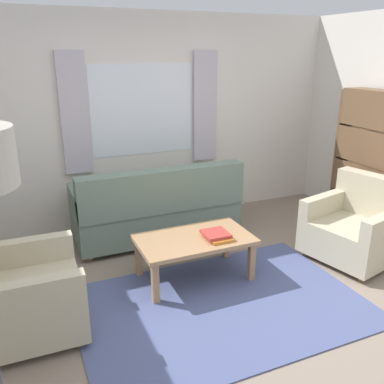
{
  "coord_description": "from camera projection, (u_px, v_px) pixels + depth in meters",
  "views": [
    {
      "loc": [
        -1.48,
        -2.75,
        2.13
      ],
      "look_at": [
        0.01,
        0.7,
        0.84
      ],
      "focal_mm": 38.48,
      "sensor_mm": 36.0,
      "label": 1
    }
  ],
  "objects": [
    {
      "name": "armchair_left",
      "position": [
        19.0,
        293.0,
        3.18
      ],
      "size": [
        0.83,
        0.85,
        0.88
      ],
      "rotation": [
        0.0,
        0.0,
        1.56
      ],
      "color": "#BCB293",
      "rests_on": "ground_plane"
    },
    {
      "name": "couch",
      "position": [
        157.0,
        209.0,
        4.85
      ],
      "size": [
        1.9,
        0.82,
        0.92
      ],
      "rotation": [
        0.0,
        0.0,
        3.14
      ],
      "color": "slate",
      "rests_on": "ground_plane"
    },
    {
      "name": "book_stack_on_table",
      "position": [
        216.0,
        235.0,
        3.94
      ],
      "size": [
        0.24,
        0.33,
        0.06
      ],
      "color": "orange",
      "rests_on": "coffee_table"
    },
    {
      "name": "armchair_right",
      "position": [
        357.0,
        227.0,
        4.4
      ],
      "size": [
        0.99,
        1.01,
        0.88
      ],
      "rotation": [
        0.0,
        0.0,
        -1.34
      ],
      "color": "#BCB293",
      "rests_on": "ground_plane"
    },
    {
      "name": "wall_back",
      "position": [
        142.0,
        121.0,
        5.18
      ],
      "size": [
        5.32,
        0.12,
        2.6
      ],
      "primitive_type": "cube",
      "color": "silver",
      "rests_on": "ground_plane"
    },
    {
      "name": "bookshelf",
      "position": [
        370.0,
        171.0,
        4.91
      ],
      "size": [
        0.3,
        0.94,
        1.72
      ],
      "rotation": [
        0.0,
        0.0,
        1.57
      ],
      "color": "brown",
      "rests_on": "ground_plane"
    },
    {
      "name": "ground_plane",
      "position": [
        222.0,
        306.0,
        3.63
      ],
      "size": [
        6.24,
        6.24,
        0.0
      ],
      "primitive_type": "plane",
      "color": "gray"
    },
    {
      "name": "coffee_table",
      "position": [
        194.0,
        243.0,
        3.97
      ],
      "size": [
        1.1,
        0.64,
        0.44
      ],
      "color": "#A87F56",
      "rests_on": "ground_plane"
    },
    {
      "name": "area_rug",
      "position": [
        222.0,
        305.0,
        3.63
      ],
      "size": [
        2.48,
        1.66,
        0.01
      ],
      "primitive_type": "cube",
      "color": "#4C5684",
      "rests_on": "ground_plane"
    },
    {
      "name": "window_with_curtains",
      "position": [
        143.0,
        110.0,
        5.06
      ],
      "size": [
        1.98,
        0.07,
        1.4
      ],
      "color": "white"
    }
  ]
}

